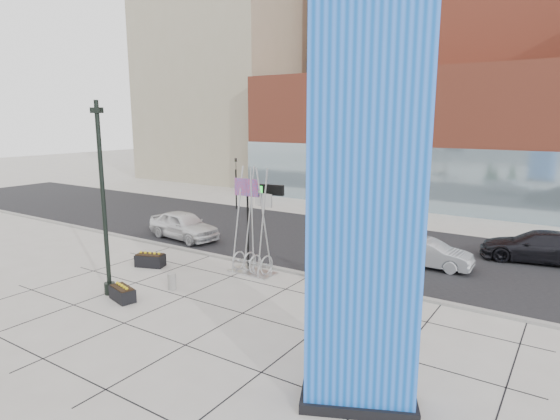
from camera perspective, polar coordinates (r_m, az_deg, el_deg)
The scene contains 20 objects.
ground at distance 19.26m, azimuth -5.12°, elevation -10.78°, with size 160.00×160.00×0.00m, color #9E9991.
street_asphalt at distance 27.38m, azimuth 7.98°, elevation -4.15°, with size 80.00×12.00×0.02m, color black.
curb_edge at distance 22.31m, azimuth 1.30°, elevation -7.47°, with size 80.00×0.30×0.12m, color gray.
tower_podium at distance 42.23m, azimuth 19.49°, elevation 8.22°, with size 34.00×10.00×11.00m, color #AD4932.
tower_glass_front at distance 37.85m, azimuth 17.43°, elevation 3.51°, with size 34.00×0.60×5.00m, color #8CA5B2.
building_beige_left at distance 61.47m, azimuth -4.78°, elevation 20.27°, with size 18.00×20.00×34.00m, color gray.
blue_pylon at distance 11.19m, azimuth 10.24°, elevation -1.92°, with size 3.18×2.39×9.68m.
lamp_post at distance 20.08m, azimuth -20.60°, elevation -0.94°, with size 0.52×0.43×7.87m.
public_art_sculpture at distance 21.94m, azimuth -3.37°, elevation -4.34°, with size 2.27×1.21×5.06m.
concrete_bollard at distance 20.64m, azimuth -13.03°, elevation -8.48°, with size 0.36×0.36×0.69m, color gray.
overhead_street_sign at distance 21.84m, azimuth -2.51°, elevation 1.60°, with size 1.95×0.54×4.15m.
round_planter_east at distance 18.08m, azimuth 10.12°, elevation -8.33°, with size 1.02×1.02×2.54m.
round_planter_mid at distance 20.23m, azimuth 8.47°, elevation -6.66°, with size 0.87×0.87×2.18m.
round_planter_west at distance 20.27m, azimuth 6.70°, elevation -5.75°, with size 1.11×1.11×2.78m.
box_planter_north at distance 23.96m, azimuth -15.54°, elevation -5.84°, with size 1.53×1.11×0.76m.
box_planter_south at distance 19.98m, azimuth -18.66°, elevation -9.56°, with size 1.35×0.91×0.68m.
car_white_west at distance 28.74m, azimuth -11.66°, elevation -1.86°, with size 1.97×4.89×1.67m, color silver.
car_silver_mid at distance 24.03m, azimuth 17.66°, elevation -5.09°, with size 1.44×4.12×1.36m, color #B5B7BD.
car_dark_east at distance 27.08m, azimuth 28.97°, elevation -3.94°, with size 2.20×5.42×1.57m, color black.
traffic_signal at distance 37.40m, azimuth -5.39°, elevation 3.58°, with size 0.15×0.18×4.10m.
Camera 1 is at (11.17, -13.96, 7.16)m, focal length 30.00 mm.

